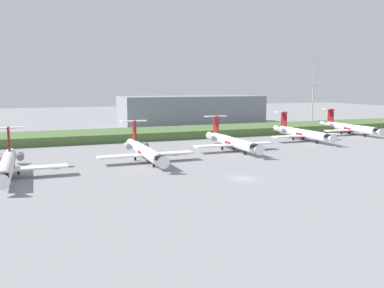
{
  "coord_description": "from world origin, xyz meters",
  "views": [
    {
      "loc": [
        -37.4,
        -69.53,
        18.16
      ],
      "look_at": [
        0.0,
        28.32,
        3.0
      ],
      "focal_mm": 38.34,
      "sensor_mm": 36.0,
      "label": 1
    }
  ],
  "objects": [
    {
      "name": "ground_plane",
      "position": [
        0.0,
        30.0,
        0.0
      ],
      "size": [
        500.0,
        500.0,
        0.0
      ],
      "primitive_type": "plane",
      "color": "gray"
    },
    {
      "name": "grass_berm",
      "position": [
        0.0,
        67.65,
        1.36
      ],
      "size": [
        320.0,
        20.0,
        2.72
      ],
      "primitive_type": "cube",
      "color": "#4C6B38",
      "rests_on": "ground"
    },
    {
      "name": "regional_jet_second",
      "position": [
        -43.19,
        17.86,
        2.54
      ],
      "size": [
        22.81,
        31.0,
        9.0
      ],
      "color": "white",
      "rests_on": "ground"
    },
    {
      "name": "regional_jet_third",
      "position": [
        -13.49,
        24.87,
        2.54
      ],
      "size": [
        22.81,
        31.0,
        9.0
      ],
      "color": "white",
      "rests_on": "ground"
    },
    {
      "name": "regional_jet_fourth",
      "position": [
        13.23,
        32.25,
        2.54
      ],
      "size": [
        22.81,
        31.0,
        9.0
      ],
      "color": "white",
      "rests_on": "ground"
    },
    {
      "name": "regional_jet_fifth",
      "position": [
        43.91,
        42.4,
        2.54
      ],
      "size": [
        22.81,
        31.0,
        9.0
      ],
      "color": "white",
      "rests_on": "ground"
    },
    {
      "name": "regional_jet_sixth",
      "position": [
        70.69,
        50.48,
        2.54
      ],
      "size": [
        22.81,
        31.0,
        9.0
      ],
      "color": "white",
      "rests_on": "ground"
    },
    {
      "name": "antenna_mast",
      "position": [
        72.8,
        75.27,
        11.24
      ],
      "size": [
        4.4,
        0.5,
        27.24
      ],
      "color": "#B2B2B7",
      "rests_on": "ground"
    },
    {
      "name": "distant_hangar",
      "position": [
        30.09,
        107.55,
        6.53
      ],
      "size": [
        65.19,
        23.74,
        13.05
      ],
      "primitive_type": "cube",
      "color": "gray",
      "rests_on": "ground"
    }
  ]
}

